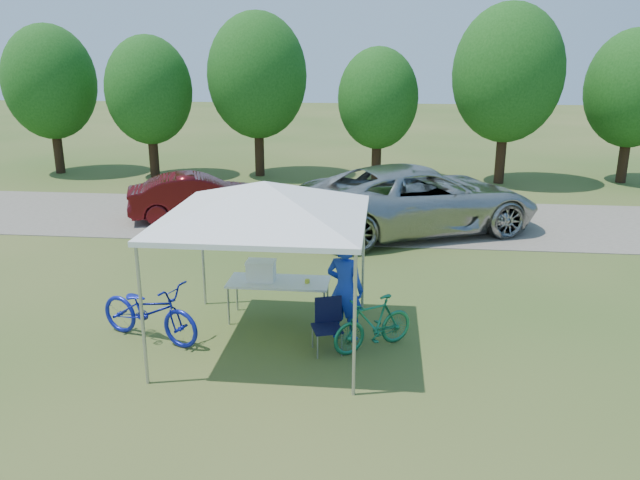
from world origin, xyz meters
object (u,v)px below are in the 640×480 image
object	(u,v)px
sedan	(198,196)
bike_green	(373,323)
folding_chair	(328,320)
folding_table	(279,283)
cooler	(261,270)
bike_blue	(149,311)
cyclist	(345,289)
minivan	(419,199)

from	to	relation	value
sedan	bike_green	bearing A→B (deg)	-166.96
folding_chair	sedan	world-z (taller)	sedan
folding_table	bike_green	xyz separation A→B (m)	(1.71, -0.99, -0.25)
folding_table	sedan	world-z (taller)	sedan
folding_chair	cooler	xyz separation A→B (m)	(-1.29, 1.08, 0.41)
folding_chair	cooler	distance (m)	1.73
bike_blue	bike_green	distance (m)	3.71
cyclist	minivan	bearing A→B (deg)	-83.31
folding_table	cyclist	distance (m)	1.40
folding_chair	minivan	xyz separation A→B (m)	(1.75, 7.10, 0.40)
folding_table	minivan	bearing A→B (deg)	65.59
cooler	cyclist	distance (m)	1.67
cooler	bike_green	distance (m)	2.30
cooler	folding_table	bearing A→B (deg)	-0.00
folding_chair	folding_table	bearing A→B (deg)	113.61
folding_chair	cyclist	world-z (taller)	cyclist
sedan	folding_table	bearing A→B (deg)	-173.49
folding_chair	bike_green	world-z (taller)	bike_green
minivan	cooler	bearing A→B (deg)	129.32
minivan	folding_chair	bearing A→B (deg)	142.28
cooler	cyclist	bearing A→B (deg)	-22.95
cooler	folding_chair	bearing A→B (deg)	-40.04
folding_table	cooler	size ratio (longest dim) A/B	3.53
folding_chair	cooler	bearing A→B (deg)	121.52
bike_green	sedan	bearing A→B (deg)	178.37
cooler	minivan	world-z (taller)	minivan
cooler	sedan	bearing A→B (deg)	115.27
cooler	bike_green	bearing A→B (deg)	-26.11
folding_table	bike_green	bearing A→B (deg)	-30.10
bike_blue	bike_green	world-z (taller)	bike_blue
cyclist	bike_blue	xyz separation A→B (m)	(-3.22, -0.39, -0.36)
bike_blue	sedan	size ratio (longest dim) A/B	0.50
folding_chair	sedan	bearing A→B (deg)	101.30
minivan	folding_table	bearing A→B (deg)	131.74
cyclist	sedan	size ratio (longest dim) A/B	0.45
folding_chair	minivan	bearing A→B (deg)	57.69
minivan	sedan	size ratio (longest dim) A/B	1.64
cyclist	cooler	bearing A→B (deg)	-3.51
folding_chair	cyclist	size ratio (longest dim) A/B	0.49
cyclist	minivan	distance (m)	6.84
bike_blue	cyclist	bearing A→B (deg)	-62.88
cooler	bike_blue	distance (m)	2.02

